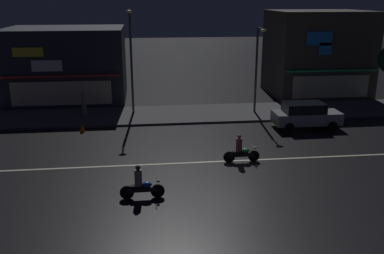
# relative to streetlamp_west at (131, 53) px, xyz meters

# --- Properties ---
(ground_plane) EXTENTS (140.00, 140.00, 0.00)m
(ground_plane) POSITION_rel_streetlamp_west_xyz_m (5.22, -9.85, -4.45)
(ground_plane) COLOR black
(lane_divider_stripe) EXTENTS (33.35, 0.16, 0.01)m
(lane_divider_stripe) POSITION_rel_streetlamp_west_xyz_m (5.22, -9.85, -4.44)
(lane_divider_stripe) COLOR beige
(lane_divider_stripe) RESTS_ON ground
(sidewalk_far) EXTENTS (35.10, 4.88, 0.14)m
(sidewalk_far) POSITION_rel_streetlamp_west_xyz_m (5.22, -0.49, -4.38)
(sidewalk_far) COLOR #4C4C4F
(sidewalk_far) RESTS_ON ground
(storefront_left_block) EXTENTS (7.93, 6.65, 7.12)m
(storefront_left_block) POSITION_rel_streetlamp_west_xyz_m (15.75, 5.19, -0.90)
(storefront_left_block) COLOR #4C443A
(storefront_left_block) RESTS_ON ground
(storefront_center_block) EXTENTS (9.21, 7.18, 5.88)m
(storefront_center_block) POSITION_rel_streetlamp_west_xyz_m (-5.31, 5.45, -1.52)
(storefront_center_block) COLOR #2D333D
(storefront_center_block) RESTS_ON ground
(streetlamp_west) EXTENTS (0.44, 1.64, 7.33)m
(streetlamp_west) POSITION_rel_streetlamp_west_xyz_m (0.00, 0.00, 0.00)
(streetlamp_west) COLOR #47494C
(streetlamp_west) RESTS_ON sidewalk_far
(streetlamp_mid) EXTENTS (0.44, 1.64, 6.12)m
(streetlamp_mid) POSITION_rel_streetlamp_west_xyz_m (8.83, -0.92, -0.64)
(streetlamp_mid) COLOR #47494C
(streetlamp_mid) RESTS_ON sidewalk_far
(pedestrian_on_sidewalk) EXTENTS (0.33, 0.33, 1.73)m
(pedestrian_on_sidewalk) POSITION_rel_streetlamp_west_xyz_m (-3.45, -0.20, -3.50)
(pedestrian_on_sidewalk) COLOR gray
(pedestrian_on_sidewalk) RESTS_ON sidewalk_far
(parked_car_near_kerb) EXTENTS (4.30, 1.98, 1.67)m
(parked_car_near_kerb) POSITION_rel_streetlamp_west_xyz_m (11.23, -4.51, -3.58)
(parked_car_near_kerb) COLOR #9EA0A5
(parked_car_near_kerb) RESTS_ON ground
(motorcycle_following) EXTENTS (1.90, 0.60, 1.52)m
(motorcycle_following) POSITION_rel_streetlamp_west_xyz_m (0.51, -13.63, -3.82)
(motorcycle_following) COLOR black
(motorcycle_following) RESTS_ON ground
(motorcycle_opposite_lane) EXTENTS (1.90, 0.60, 1.52)m
(motorcycle_opposite_lane) POSITION_rel_streetlamp_west_xyz_m (5.65, -10.02, -3.82)
(motorcycle_opposite_lane) COLOR black
(motorcycle_opposite_lane) RESTS_ON ground
(traffic_cone) EXTENTS (0.36, 0.36, 0.55)m
(traffic_cone) POSITION_rel_streetlamp_west_xyz_m (-3.16, -3.84, -4.18)
(traffic_cone) COLOR orange
(traffic_cone) RESTS_ON ground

